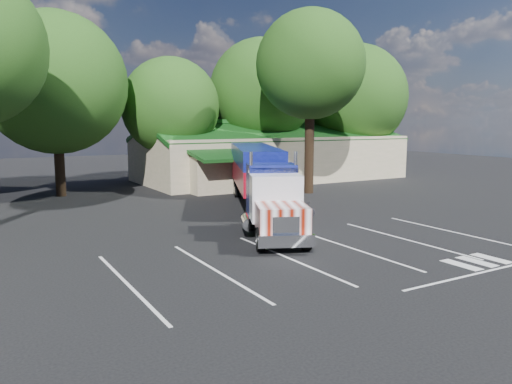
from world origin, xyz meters
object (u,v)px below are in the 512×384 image
semi_truck (259,174)px  woman (280,219)px  bicycle (301,209)px  silver_sedan (275,177)px

semi_truck → woman: semi_truck is taller
bicycle → silver_sedan: bearing=29.7°
woman → bicycle: woman is taller
semi_truck → silver_sedan: 12.89m
woman → bicycle: size_ratio=1.06×
silver_sedan → woman: bearing=158.8°
woman → semi_truck: bearing=-25.4°
woman → bicycle: (3.90, 3.87, -0.45)m
semi_truck → silver_sedan: size_ratio=4.52×
semi_truck → silver_sedan: (7.66, 10.24, -1.58)m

